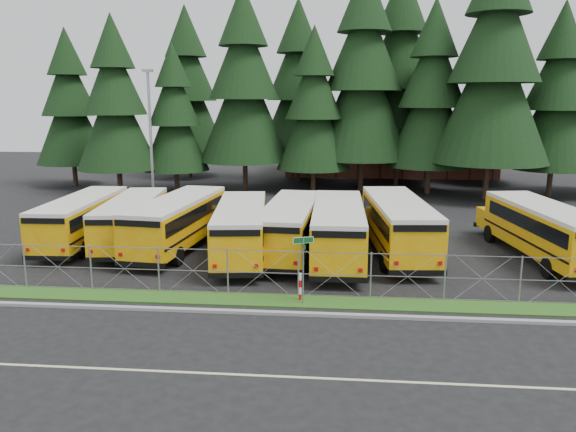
% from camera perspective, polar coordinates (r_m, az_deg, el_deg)
% --- Properties ---
extents(ground, '(120.00, 120.00, 0.00)m').
position_cam_1_polar(ground, '(24.78, 3.56, -7.43)').
color(ground, black).
rests_on(ground, ground).
extents(curb, '(50.00, 0.25, 0.12)m').
position_cam_1_polar(curb, '(21.86, 3.31, -9.96)').
color(curb, gray).
rests_on(curb, ground).
extents(grass_verge, '(50.00, 1.40, 0.06)m').
position_cam_1_polar(grass_verge, '(23.17, 3.43, -8.74)').
color(grass_verge, '#234C15').
rests_on(grass_verge, ground).
extents(road_lane_line, '(50.00, 0.12, 0.01)m').
position_cam_1_polar(road_lane_line, '(17.43, 2.74, -16.12)').
color(road_lane_line, beige).
rests_on(road_lane_line, ground).
extents(chainlink_fence, '(44.00, 0.10, 2.00)m').
position_cam_1_polar(chainlink_fence, '(23.52, 3.51, -5.93)').
color(chainlink_fence, '#999CA2').
rests_on(chainlink_fence, ground).
extents(brick_building, '(22.00, 10.00, 6.00)m').
position_cam_1_polar(brick_building, '(63.82, 10.11, 7.04)').
color(brick_building, brown).
rests_on(brick_building, ground).
extents(bus_0, '(2.82, 10.44, 2.71)m').
position_cam_1_polar(bus_0, '(33.96, -19.95, -0.44)').
color(bus_0, orange).
rests_on(bus_0, ground).
extents(bus_1, '(3.47, 10.42, 2.68)m').
position_cam_1_polar(bus_1, '(32.84, -15.42, -0.58)').
color(bus_1, orange).
rests_on(bus_1, ground).
extents(bus_2, '(3.78, 11.15, 2.87)m').
position_cam_1_polar(bus_2, '(31.48, -10.90, -0.72)').
color(bus_2, orange).
rests_on(bus_2, ground).
extents(bus_3, '(3.75, 10.88, 2.79)m').
position_cam_1_polar(bus_3, '(29.46, -4.75, -1.48)').
color(bus_3, orange).
rests_on(bus_3, ground).
extents(bus_4, '(3.13, 10.77, 2.79)m').
position_cam_1_polar(bus_4, '(29.86, 0.32, -1.26)').
color(bus_4, orange).
rests_on(bus_4, ground).
extents(bus_5, '(2.69, 11.07, 2.90)m').
position_cam_1_polar(bus_5, '(28.99, 5.10, -1.60)').
color(bus_5, orange).
rests_on(bus_5, ground).
extents(bus_6, '(3.65, 11.50, 2.96)m').
position_cam_1_polar(bus_6, '(30.43, 10.99, -1.06)').
color(bus_6, orange).
rests_on(bus_6, ground).
extents(bus_east, '(4.13, 11.25, 2.88)m').
position_cam_1_polar(bus_east, '(31.65, 24.28, -1.49)').
color(bus_east, orange).
rests_on(bus_east, ground).
extents(street_sign, '(0.80, 0.53, 2.81)m').
position_cam_1_polar(street_sign, '(22.38, 1.56, -4.08)').
color(street_sign, '#999CA2').
rests_on(street_sign, ground).
extents(striped_bollard, '(0.11, 0.11, 1.20)m').
position_cam_1_polar(striped_bollard, '(23.15, 1.25, -7.24)').
color(striped_bollard, '#B20C0C').
rests_on(striped_bollard, ground).
extents(light_standard, '(0.70, 0.35, 10.14)m').
position_cam_1_polar(light_standard, '(41.11, -13.77, 7.81)').
color(light_standard, '#999CA2').
rests_on(light_standard, ground).
extents(conifer_0, '(6.59, 6.59, 14.57)m').
position_cam_1_polar(conifer_0, '(56.83, -21.28, 10.19)').
color(conifer_0, black).
rests_on(conifer_0, ground).
extents(conifer_1, '(6.82, 6.82, 15.09)m').
position_cam_1_polar(conifer_1, '(50.30, -17.14, 10.64)').
color(conifer_1, black).
rests_on(conifer_1, ground).
extents(conifer_2, '(5.86, 5.86, 12.96)m').
position_cam_1_polar(conifer_2, '(50.78, -11.47, 9.73)').
color(conifer_2, black).
rests_on(conifer_2, ground).
extents(conifer_3, '(8.10, 8.10, 17.91)m').
position_cam_1_polar(conifer_3, '(50.79, -4.50, 12.72)').
color(conifer_3, black).
rests_on(conifer_3, ground).
extents(conifer_4, '(6.44, 6.44, 14.25)m').
position_cam_1_polar(conifer_4, '(49.17, 2.64, 10.64)').
color(conifer_4, black).
rests_on(conifer_4, ground).
extents(conifer_5, '(8.83, 8.83, 19.53)m').
position_cam_1_polar(conifer_5, '(50.91, 7.63, 13.56)').
color(conifer_5, black).
rests_on(conifer_5, ground).
extents(conifer_6, '(7.41, 7.41, 16.39)m').
position_cam_1_polar(conifer_6, '(50.06, 14.42, 11.53)').
color(conifer_6, black).
rests_on(conifer_6, ground).
extents(conifer_7, '(9.36, 9.36, 20.69)m').
position_cam_1_polar(conifer_7, '(48.60, 20.21, 13.73)').
color(conifer_7, black).
rests_on(conifer_7, ground).
extents(conifer_8, '(7.22, 7.22, 15.96)m').
position_cam_1_polar(conifer_8, '(52.12, 25.69, 10.51)').
color(conifer_8, black).
rests_on(conifer_8, ground).
extents(conifer_10, '(7.91, 7.91, 17.49)m').
position_cam_1_polar(conifer_10, '(60.31, -10.21, 12.24)').
color(conifer_10, black).
rests_on(conifer_10, ground).
extents(conifer_11, '(8.00, 8.00, 17.68)m').
position_cam_1_polar(conifer_11, '(56.41, 1.05, 12.55)').
color(conifer_11, black).
rests_on(conifer_11, ground).
extents(conifer_12, '(8.99, 8.99, 19.89)m').
position_cam_1_polar(conifer_12, '(54.63, 11.28, 13.51)').
color(conifer_12, black).
rests_on(conifer_12, ground).
extents(conifer_13, '(7.66, 7.66, 16.93)m').
position_cam_1_polar(conifer_13, '(58.37, 19.94, 11.47)').
color(conifer_13, black).
rests_on(conifer_13, ground).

